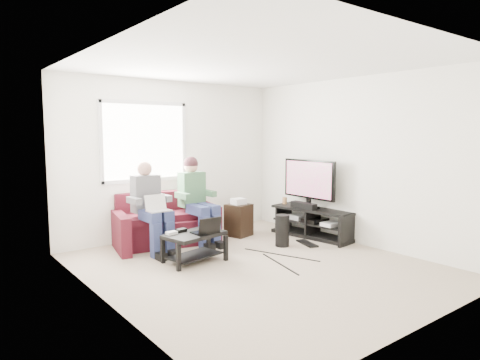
% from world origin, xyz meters
% --- Properties ---
extents(floor, '(4.50, 4.50, 0.00)m').
position_xyz_m(floor, '(0.00, 0.00, 0.00)').
color(floor, tan).
rests_on(floor, ground).
extents(ceiling, '(4.50, 4.50, 0.00)m').
position_xyz_m(ceiling, '(0.00, 0.00, 2.60)').
color(ceiling, white).
rests_on(ceiling, wall_back).
extents(wall_back, '(4.50, 0.00, 4.50)m').
position_xyz_m(wall_back, '(0.00, 2.25, 1.30)').
color(wall_back, white).
rests_on(wall_back, floor).
extents(wall_front, '(4.50, 0.00, 4.50)m').
position_xyz_m(wall_front, '(0.00, -2.25, 1.30)').
color(wall_front, white).
rests_on(wall_front, floor).
extents(wall_left, '(0.00, 4.50, 4.50)m').
position_xyz_m(wall_left, '(-2.00, 0.00, 1.30)').
color(wall_left, white).
rests_on(wall_left, floor).
extents(wall_right, '(0.00, 4.50, 4.50)m').
position_xyz_m(wall_right, '(2.00, 0.00, 1.30)').
color(wall_right, white).
rests_on(wall_right, floor).
extents(window, '(1.48, 0.04, 1.28)m').
position_xyz_m(window, '(-0.50, 2.23, 1.60)').
color(window, white).
rests_on(window, wall_back).
extents(sofa, '(1.85, 1.07, 0.79)m').
position_xyz_m(sofa, '(-0.36, 1.82, 0.30)').
color(sofa, '#4E131E').
rests_on(sofa, floor).
extents(person_left, '(0.40, 0.71, 1.32)m').
position_xyz_m(person_left, '(-0.76, 1.53, 0.72)').
color(person_left, navy).
rests_on(person_left, sofa).
extents(person_right, '(0.40, 0.71, 1.37)m').
position_xyz_m(person_right, '(0.04, 1.55, 0.78)').
color(person_right, navy).
rests_on(person_right, sofa).
extents(laptop_silver, '(0.38, 0.32, 0.24)m').
position_xyz_m(laptop_silver, '(-0.76, 1.29, 0.69)').
color(laptop_silver, silver).
rests_on(laptop_silver, person_left).
extents(coffee_table, '(0.87, 0.63, 0.40)m').
position_xyz_m(coffee_table, '(-0.54, 0.69, 0.29)').
color(coffee_table, black).
rests_on(coffee_table, floor).
extents(laptop_black, '(0.38, 0.30, 0.24)m').
position_xyz_m(laptop_black, '(-0.42, 0.61, 0.52)').
color(laptop_black, black).
rests_on(laptop_black, coffee_table).
extents(controller_a, '(0.15, 0.10, 0.04)m').
position_xyz_m(controller_a, '(-0.82, 0.81, 0.42)').
color(controller_a, silver).
rests_on(controller_a, coffee_table).
extents(controller_b, '(0.15, 0.10, 0.04)m').
position_xyz_m(controller_b, '(-0.64, 0.87, 0.42)').
color(controller_b, black).
rests_on(controller_b, coffee_table).
extents(controller_c, '(0.15, 0.10, 0.04)m').
position_xyz_m(controller_c, '(-0.24, 0.84, 0.42)').
color(controller_c, gray).
rests_on(controller_c, coffee_table).
extents(tv_stand, '(0.63, 1.51, 0.48)m').
position_xyz_m(tv_stand, '(1.77, 0.67, 0.22)').
color(tv_stand, black).
rests_on(tv_stand, floor).
extents(tv, '(0.12, 1.10, 0.81)m').
position_xyz_m(tv, '(1.77, 0.77, 0.94)').
color(tv, black).
rests_on(tv, tv_stand).
extents(soundbar, '(0.12, 0.50, 0.10)m').
position_xyz_m(soundbar, '(1.65, 0.77, 0.53)').
color(soundbar, black).
rests_on(soundbar, tv_stand).
extents(drink_cup, '(0.08, 0.08, 0.12)m').
position_xyz_m(drink_cup, '(1.72, 1.30, 0.54)').
color(drink_cup, '#9E7144').
rests_on(drink_cup, tv_stand).
extents(console_white, '(0.30, 0.22, 0.06)m').
position_xyz_m(console_white, '(1.77, 0.27, 0.29)').
color(console_white, silver).
rests_on(console_white, tv_stand).
extents(console_grey, '(0.34, 0.26, 0.08)m').
position_xyz_m(console_grey, '(1.77, 0.97, 0.30)').
color(console_grey, gray).
rests_on(console_grey, tv_stand).
extents(console_black, '(0.38, 0.30, 0.07)m').
position_xyz_m(console_black, '(1.77, 0.62, 0.29)').
color(console_black, black).
rests_on(console_black, tv_stand).
extents(subwoofer, '(0.21, 0.21, 0.49)m').
position_xyz_m(subwoofer, '(0.96, 0.55, 0.24)').
color(subwoofer, black).
rests_on(subwoofer, floor).
extents(keyboard_floor, '(0.28, 0.49, 0.03)m').
position_xyz_m(keyboard_floor, '(1.34, 0.39, 0.01)').
color(keyboard_floor, black).
rests_on(keyboard_floor, floor).
extents(end_table, '(0.36, 0.36, 0.64)m').
position_xyz_m(end_table, '(0.84, 1.50, 0.29)').
color(end_table, black).
rests_on(end_table, floor).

